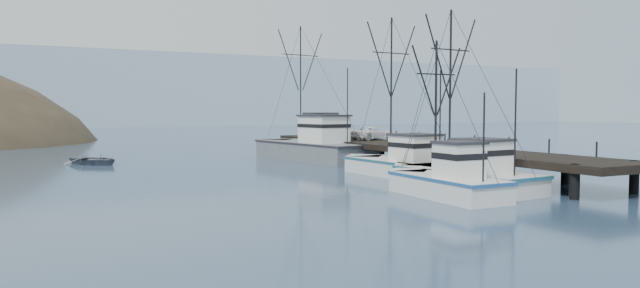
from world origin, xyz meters
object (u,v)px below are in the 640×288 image
Objects in this scene: pickup_truck at (373,133)px; pier at (406,148)px; trawler_mid at (444,183)px; motorboat at (95,164)px; trawler_far at (400,165)px; pier_shed at (320,125)px; trawler_near at (461,176)px; work_vessel at (310,148)px.

pier is at bearing 154.42° from pickup_truck.
trawler_mid is 1.70× the size of motorboat.
trawler_far reaches higher than trawler_mid.
trawler_mid reaches higher than pier_shed.
trawler_far is (3.88, 10.06, 0.00)m from trawler_mid.
trawler_far reaches higher than motorboat.
trawler_near reaches higher than pier.
pickup_truck is at bearing 79.39° from pier.
trawler_mid reaches higher than pier.
work_vessel reaches higher than trawler_far.
trawler_far is at bearing -100.34° from pier_shed.
trawler_far is at bearing 68.89° from trawler_mid.
motorboat is at bearing 124.40° from trawler_near.
pickup_truck is (6.88, 21.72, 1.87)m from trawler_near.
trawler_mid is at bearing -94.39° from motorboat.
trawler_mid is at bearing -103.90° from pier_shed.
trawler_near is at bearing -95.21° from trawler_far.
trawler_near is at bearing -88.00° from motorboat.
pier is 7.52m from trawler_far.
motorboat is (-20.12, 20.46, -0.82)m from trawler_far.
work_vessel is at bearing -44.90° from motorboat.
work_vessel reaches higher than motorboat.
trawler_far is 15.27m from pickup_truck.
motorboat is (-19.40, 28.34, -0.82)m from trawler_near.
trawler_far is 21.93m from pier_shed.
pier is 11.19m from work_vessel.
motorboat is (-26.28, 6.62, -2.69)m from pickup_truck.
work_vessel is (0.01, 16.00, 0.41)m from trawler_far.
pier_shed is 0.58× the size of motorboat.
pier_shed is (7.79, 31.48, 2.60)m from trawler_mid.
pickup_truck is (1.50, 8.01, 1.00)m from pier.
motorboat is (-20.13, 4.46, -1.23)m from work_vessel.
trawler_near is at bearing 34.57° from trawler_mid.
pier_shed reaches higher than motorboat.
trawler_mid is at bearing 142.23° from pickup_truck.
pier_shed is at bearing -30.11° from motorboat.
trawler_far is at bearing 84.79° from trawler_near.
trawler_near is 0.69× the size of work_vessel.
pier is at bearing -65.37° from work_vessel.
trawler_near is 2.38× the size of pickup_truck.
trawler_far is at bearing -90.02° from work_vessel.
pier_shed is at bearing 79.66° from trawler_far.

